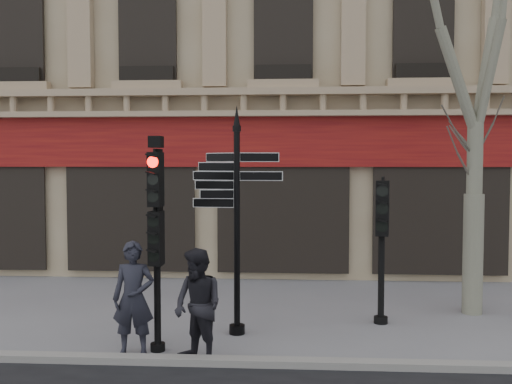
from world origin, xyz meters
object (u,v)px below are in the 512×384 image
fingerpost (237,181)px  pedestrian_b (198,306)px  traffic_signal_main (157,216)px  traffic_signal_secondary (382,224)px  pedestrian_a (134,298)px

fingerpost → pedestrian_b: (-0.45, -1.50, -1.86)m
fingerpost → pedestrian_b: 2.43m
fingerpost → traffic_signal_main: size_ratio=1.17×
traffic_signal_secondary → pedestrian_b: size_ratio=1.55×
fingerpost → traffic_signal_main: 1.65m
traffic_signal_secondary → traffic_signal_main: bearing=-143.6°
traffic_signal_secondary → pedestrian_b: bearing=-132.2°
pedestrian_a → fingerpost: bearing=36.3°
traffic_signal_secondary → pedestrian_a: bearing=-142.9°
traffic_signal_secondary → pedestrian_b: traffic_signal_secondary is taller
fingerpost → traffic_signal_secondary: bearing=31.6°
fingerpost → traffic_signal_secondary: fingerpost is taller
pedestrian_b → fingerpost: bearing=112.7°
traffic_signal_secondary → pedestrian_a: size_ratio=1.50×
traffic_signal_main → fingerpost: bearing=44.9°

